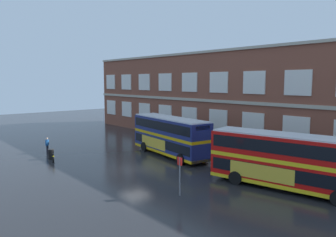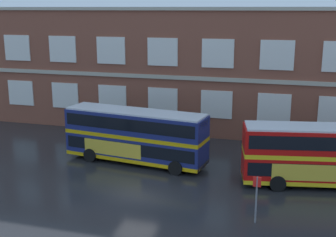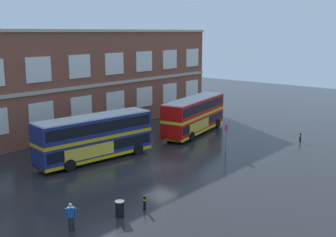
# 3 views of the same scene
# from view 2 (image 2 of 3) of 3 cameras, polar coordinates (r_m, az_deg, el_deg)

# --- Properties ---
(ground_plane) EXTENTS (120.00, 120.00, 0.00)m
(ground_plane) POSITION_cam_2_polar(r_m,az_deg,el_deg) (30.43, -2.87, -8.36)
(ground_plane) COLOR #232326
(brick_terminal_building) EXTENTS (55.21, 8.19, 11.64)m
(brick_terminal_building) POSITION_cam_2_polar(r_m,az_deg,el_deg) (44.52, 0.82, 6.39)
(brick_terminal_building) COLOR brown
(brick_terminal_building) RESTS_ON ground
(double_decker_near) EXTENTS (11.24, 3.97, 4.07)m
(double_decker_near) POSITION_cam_2_polar(r_m,az_deg,el_deg) (33.92, -4.19, -2.16)
(double_decker_near) COLOR navy
(double_decker_near) RESTS_ON ground
(double_decker_middle) EXTENTS (11.29, 4.62, 4.07)m
(double_decker_middle) POSITION_cam_2_polar(r_m,az_deg,el_deg) (31.27, 19.72, -4.39)
(double_decker_middle) COLOR red
(double_decker_middle) RESTS_ON ground
(bus_stand_flag) EXTENTS (0.44, 0.10, 2.70)m
(bus_stand_flag) POSITION_cam_2_polar(r_m,az_deg,el_deg) (25.06, 11.25, -9.63)
(bus_stand_flag) COLOR slate
(bus_stand_flag) RESTS_ON ground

